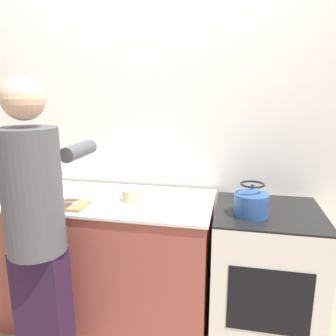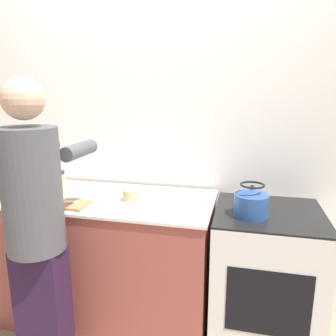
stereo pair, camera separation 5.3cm
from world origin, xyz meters
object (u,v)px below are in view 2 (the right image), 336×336
knife (59,202)px  person (37,224)px  oven (264,278)px  canister_jar (56,182)px  bowl_prep (133,195)px  kettle (251,203)px  cutting_board (65,204)px

knife → person: bearing=-95.2°
oven → canister_jar: canister_jar is taller
bowl_prep → kettle: bearing=-7.7°
cutting_board → bowl_prep: bearing=26.2°
cutting_board → canister_jar: size_ratio=1.85×
person → cutting_board: size_ratio=5.78×
bowl_prep → knife: bearing=-154.8°
person → knife: (-0.07, 0.33, 0.00)m
oven → bowl_prep: bearing=-179.8°
knife → bowl_prep: 0.47m
oven → canister_jar: (-1.43, 0.02, 0.53)m
oven → person: (-1.21, -0.53, 0.47)m
person → kettle: size_ratio=8.51×
person → bowl_prep: size_ratio=11.90×
person → knife: size_ratio=7.71×
oven → person: 1.40m
oven → knife: 1.37m
cutting_board → kettle: size_ratio=1.47×
kettle → canister_jar: kettle is taller
kettle → canister_jar: bearing=174.6°
cutting_board → person: bearing=-84.7°
oven → kettle: 0.55m
person → canister_jar: 0.60m
person → canister_jar: size_ratio=10.72×
kettle → oven: bearing=42.8°
oven → knife: knife is taller
cutting_board → bowl_prep: size_ratio=2.06×
cutting_board → oven: bearing=8.8°
knife → canister_jar: canister_jar is taller
oven → knife: (-1.28, -0.20, 0.47)m
cutting_board → canister_jar: 0.29m
cutting_board → kettle: kettle is taller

